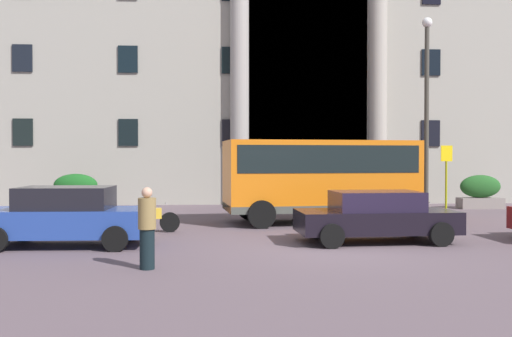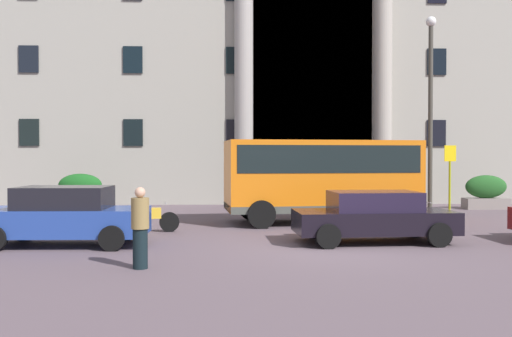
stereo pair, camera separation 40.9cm
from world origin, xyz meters
The scene contains 13 objects.
ground_plane centered at (0.00, 0.00, -0.06)m, with size 80.00×64.00×0.12m, color #5C4C54.
office_building_facade centered at (0.00, 17.47, 7.83)m, with size 42.56×9.69×15.67m.
orange_minibus centered at (0.52, 5.50, 1.69)m, with size 6.74×3.33×2.83m.
bus_stop_sign centered at (5.63, 7.03, 1.68)m, with size 0.44×0.08×2.71m.
hedge_planter_east centered at (8.54, 10.30, 0.72)m, with size 1.91×0.77×1.49m.
hedge_planter_far_east centered at (-9.08, 10.39, 0.76)m, with size 1.91×0.98×1.57m.
hedge_planter_entrance_right centered at (0.11, 10.71, 0.57)m, with size 2.09×0.73×1.18m.
parked_hatchback_near centered at (1.22, 1.00, 0.70)m, with size 4.25×2.12×1.36m.
parked_compact_extra centered at (-6.82, 0.81, 0.77)m, with size 4.17×1.98×1.51m.
motorcycle_far_end centered at (-5.17, 3.19, 0.46)m, with size 1.97×0.64×0.89m.
motorcycle_near_kerb centered at (2.81, 3.14, 0.46)m, with size 1.94×0.73×0.89m.
pedestrian_man_red_shirt centered at (-4.37, -2.22, 0.83)m, with size 0.36×0.36×1.65m.
lamppost_plaza_centre centered at (5.31, 8.24, 4.55)m, with size 0.40×0.40×7.85m.
Camera 1 is at (-2.85, -13.41, 2.25)m, focal length 38.73 mm.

